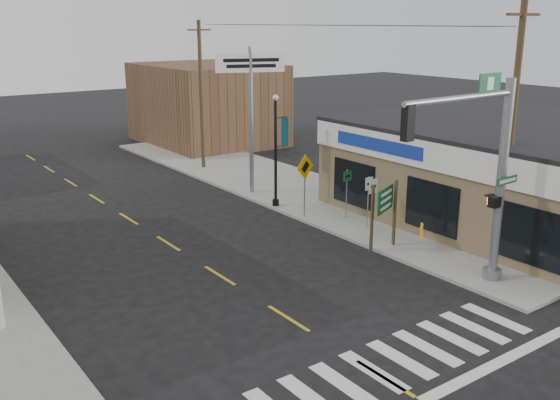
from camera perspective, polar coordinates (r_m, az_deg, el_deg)
ground at (r=16.21m, az=9.54°, el=-15.79°), size 140.00×140.00×0.00m
sidewalk_right at (r=30.65m, az=4.25°, el=0.01°), size 6.00×38.00×0.13m
center_line at (r=21.88m, az=-5.54°, el=-6.88°), size 0.12×56.00×0.01m
crosswalk at (r=16.45m, az=8.52°, el=-15.22°), size 11.00×2.20×0.01m
thrift_store at (r=29.74m, az=21.37°, el=2.30°), size 12.00×14.00×4.00m
bldg_distant_right at (r=45.58m, az=-6.70°, el=8.73°), size 8.00×10.00×5.60m
traffic_signal_pole at (r=20.58m, az=18.43°, el=3.21°), size 5.43×0.40×6.88m
guide_sign at (r=23.76m, az=9.55°, el=-0.53°), size 1.48×0.13×2.58m
fire_hydrant at (r=25.69m, az=12.92°, el=-2.58°), size 0.20×0.20×0.64m
ped_crossing_sign at (r=27.19m, az=2.30°, el=2.33°), size 1.10×0.08×2.83m
lamp_post at (r=28.73m, az=-0.31°, el=5.30°), size 0.68×0.53×5.20m
dance_center_sign at (r=30.81m, az=-2.71°, el=10.47°), size 3.40×0.21×7.22m
bare_tree at (r=24.01m, az=19.25°, el=3.06°), size 2.13×2.13×4.25m
shrub_front at (r=25.02m, az=18.00°, el=-3.02°), size 1.42×1.42×1.07m
shrub_back at (r=27.35m, az=14.33°, el=-1.29°), size 1.23×1.23×0.92m
utility_pole_near at (r=23.75m, az=20.41°, el=6.18°), size 1.60×0.24×9.18m
utility_pole_far at (r=36.78m, az=-7.23°, el=9.61°), size 1.47×0.22×8.46m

